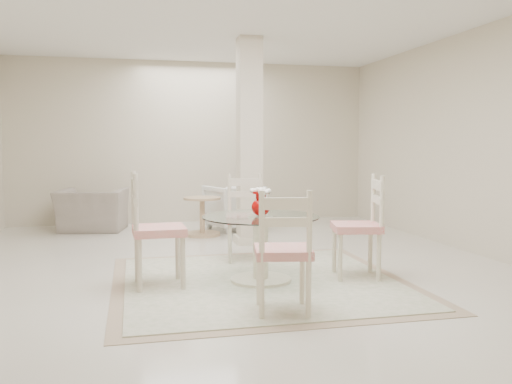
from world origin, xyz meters
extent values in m
plane|color=silver|center=(0.00, 0.00, 0.00)|extent=(7.00, 7.00, 0.00)
cube|color=beige|center=(0.00, 3.50, 1.35)|extent=(6.00, 0.02, 2.70)
cube|color=beige|center=(0.00, -3.50, 1.35)|extent=(6.00, 0.02, 2.70)
cube|color=beige|center=(3.00, 0.00, 1.35)|extent=(0.02, 7.00, 2.70)
cube|color=white|center=(0.00, 0.00, 2.70)|extent=(6.00, 7.00, 0.02)
cube|color=beige|center=(0.50, 1.30, 1.35)|extent=(0.30, 0.30, 2.70)
cube|color=tan|center=(0.16, -0.76, 0.00)|extent=(2.76, 2.76, 0.01)
cube|color=beige|center=(0.16, -0.76, 0.01)|extent=(2.53, 2.53, 0.01)
cylinder|color=#F8F0CC|center=(0.16, -0.76, 0.02)|extent=(0.58, 0.58, 0.04)
cylinder|color=#F8F0CC|center=(0.16, -0.76, 0.33)|extent=(0.14, 0.14, 0.60)
cylinder|color=#F8F0CC|center=(0.16, -0.76, 0.62)|extent=(0.24, 0.24, 0.02)
cylinder|color=white|center=(0.16, -0.76, 0.63)|extent=(1.11, 1.11, 0.01)
ellipsoid|color=#AC0505|center=(0.16, -0.76, 0.72)|extent=(0.18, 0.18, 0.17)
cylinder|color=#AC0505|center=(0.16, -0.76, 0.83)|extent=(0.09, 0.09, 0.05)
cylinder|color=#AC0505|center=(0.16, -0.76, 0.86)|extent=(0.15, 0.15, 0.02)
ellipsoid|color=white|center=(0.16, -0.76, 0.89)|extent=(0.10, 0.10, 0.05)
ellipsoid|color=white|center=(0.22, -0.74, 0.87)|extent=(0.10, 0.10, 0.05)
ellipsoid|color=white|center=(0.11, -0.73, 0.88)|extent=(0.10, 0.10, 0.05)
ellipsoid|color=white|center=(0.17, -0.81, 0.87)|extent=(0.10, 0.10, 0.05)
cylinder|color=beige|center=(0.97, -0.59, 0.24)|extent=(0.04, 0.04, 0.47)
cylinder|color=beige|center=(0.89, -0.95, 0.24)|extent=(0.04, 0.04, 0.47)
cylinder|color=beige|center=(1.33, -0.67, 0.24)|extent=(0.04, 0.04, 0.47)
cylinder|color=beige|center=(1.25, -1.03, 0.24)|extent=(0.04, 0.04, 0.47)
cube|color=red|center=(1.11, -0.81, 0.51)|extent=(0.54, 0.54, 0.07)
cube|color=beige|center=(1.31, -0.85, 0.85)|extent=(0.13, 0.41, 0.55)
cylinder|color=beige|center=(0.01, 0.05, 0.22)|extent=(0.04, 0.04, 0.45)
cylinder|color=beige|center=(0.36, -0.01, 0.22)|extent=(0.04, 0.04, 0.45)
cylinder|color=beige|center=(0.07, 0.40, 0.22)|extent=(0.04, 0.04, 0.45)
cylinder|color=beige|center=(0.42, 0.34, 0.22)|extent=(0.04, 0.04, 0.45)
cube|color=#B5131F|center=(0.21, 0.19, 0.48)|extent=(0.50, 0.50, 0.07)
cube|color=beige|center=(0.25, 0.39, 0.81)|extent=(0.39, 0.11, 0.53)
cylinder|color=beige|center=(-0.59, -0.89, 0.24)|extent=(0.05, 0.05, 0.49)
cylinder|color=beige|center=(-0.60, -0.51, 0.24)|extent=(0.05, 0.05, 0.49)
cylinder|color=beige|center=(-0.97, -0.91, 0.24)|extent=(0.05, 0.05, 0.49)
cylinder|color=beige|center=(-0.98, -0.52, 0.24)|extent=(0.05, 0.05, 0.49)
cube|color=red|center=(-0.79, -0.71, 0.53)|extent=(0.49, 0.49, 0.07)
cube|color=beige|center=(-1.00, -0.72, 0.88)|extent=(0.06, 0.43, 0.57)
cylinder|color=#F2E5C6|center=(0.32, -1.56, 0.22)|extent=(0.04, 0.04, 0.45)
cylinder|color=#F2E5C6|center=(-0.03, -1.50, 0.22)|extent=(0.04, 0.04, 0.45)
cylinder|color=#F2E5C6|center=(0.26, -1.91, 0.22)|extent=(0.04, 0.04, 0.45)
cylinder|color=#F2E5C6|center=(-0.09, -1.85, 0.22)|extent=(0.04, 0.04, 0.45)
cube|color=#B01C12|center=(0.11, -1.71, 0.48)|extent=(0.50, 0.50, 0.07)
cube|color=#F2E5C6|center=(0.08, -1.90, 0.81)|extent=(0.39, 0.11, 0.53)
imported|color=gray|center=(-1.62, 2.85, 0.32)|extent=(1.12, 1.02, 0.63)
imported|color=white|center=(0.51, 2.50, 0.35)|extent=(0.96, 0.97, 0.70)
cylinder|color=tan|center=(-0.04, 2.04, 0.02)|extent=(0.51, 0.51, 0.04)
cylinder|color=tan|center=(-0.04, 2.04, 0.28)|extent=(0.08, 0.08, 0.49)
cylinder|color=tan|center=(-0.04, 2.04, 0.54)|extent=(0.54, 0.54, 0.03)
camera|label=1|loc=(-1.02, -5.70, 1.31)|focal=38.00mm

